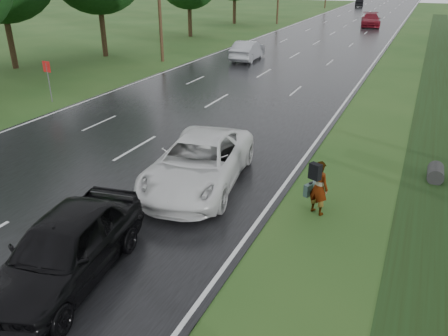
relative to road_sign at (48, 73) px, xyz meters
name	(u,v)px	position (x,y,z in m)	size (l,w,h in m)	color
road	(327,37)	(8.50, 33.00, -1.62)	(14.00, 180.00, 0.04)	black
edge_stripe_east	(390,40)	(15.25, 33.00, -1.60)	(0.12, 180.00, 0.01)	silver
edge_stripe_west	(270,33)	(1.75, 33.00, -1.60)	(0.12, 180.00, 0.01)	silver
center_line	(327,36)	(8.50, 33.00, -1.60)	(0.12, 180.00, 0.01)	silver
drainage_ditch	(437,113)	(20.00, 6.71, -1.61)	(2.20, 120.00, 0.56)	black
road_sign	(48,73)	(0.00, 0.00, 0.00)	(0.50, 0.06, 2.30)	slate
pedestrian	(318,187)	(16.67, -6.10, -0.74)	(0.85, 0.89, 1.74)	#A5998C
white_pickup	(199,162)	(12.52, -5.92, -0.77)	(2.76, 6.00, 1.67)	silver
dark_sedan	(65,248)	(12.00, -11.73, -0.74)	(2.03, 5.04, 1.72)	black
silver_sedan	(248,50)	(5.55, 16.23, -0.82)	(1.66, 4.77, 1.57)	#9A9CA2
far_car_red	(371,20)	(11.57, 44.88, -0.77)	(2.34, 5.75, 1.67)	maroon
far_car_dark	(359,3)	(4.82, 79.67, -0.88)	(1.53, 4.40, 1.45)	black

